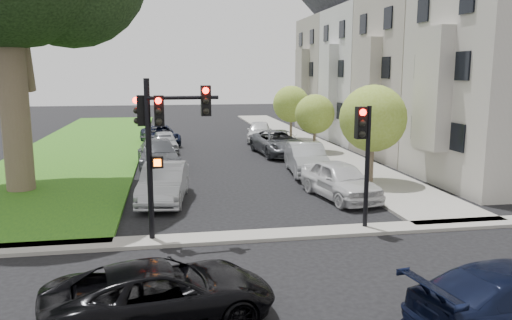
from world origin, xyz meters
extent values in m
plane|color=black|center=(0.00, 0.00, 0.00)|extent=(140.00, 140.00, 0.00)
cube|color=#24561A|center=(-9.00, 24.00, 0.06)|extent=(8.00, 44.00, 0.12)
cube|color=gray|center=(6.75, 24.00, 0.06)|extent=(3.50, 44.00, 0.12)
cube|color=gray|center=(0.00, 2.00, 0.06)|extent=(60.00, 1.00, 0.12)
cube|color=#A8A498|center=(12.50, 8.00, 5.00)|extent=(7.00, 7.40, 10.00)
cube|color=#A8A498|center=(8.65, 8.00, 4.50)|extent=(0.70, 2.20, 5.50)
cube|color=black|center=(8.95, 8.00, 5.50)|extent=(0.08, 3.60, 6.00)
cube|color=#BCB4A1|center=(12.50, 15.50, 5.00)|extent=(7.00, 7.40, 10.00)
cube|color=#BCB4A1|center=(8.65, 15.50, 4.50)|extent=(0.70, 2.20, 5.50)
cube|color=black|center=(8.95, 15.50, 5.50)|extent=(0.08, 3.60, 6.00)
cube|color=#A4A4A4|center=(12.50, 23.00, 5.00)|extent=(7.00, 7.40, 10.00)
cube|color=#A4A4A4|center=(8.65, 23.00, 4.50)|extent=(0.70, 2.20, 5.50)
cube|color=black|center=(8.95, 23.00, 5.50)|extent=(0.08, 3.60, 6.00)
cube|color=#9F9C8A|center=(12.50, 30.50, 5.00)|extent=(7.00, 7.40, 10.00)
cube|color=#9F9C8A|center=(8.65, 30.50, 4.50)|extent=(0.70, 2.20, 5.50)
cube|color=black|center=(8.95, 30.50, 5.50)|extent=(0.08, 3.60, 6.00)
cylinder|color=brown|center=(-9.71, 9.94, 4.34)|extent=(1.19, 1.19, 8.68)
cylinder|color=brown|center=(6.20, 8.78, 1.12)|extent=(0.22, 0.22, 2.23)
sphere|color=olive|center=(6.20, 8.78, 3.13)|extent=(3.13, 3.13, 3.13)
cylinder|color=brown|center=(6.20, 18.15, 0.92)|extent=(0.18, 0.18, 1.83)
sphere|color=olive|center=(6.20, 18.15, 2.57)|extent=(2.57, 2.57, 2.57)
cylinder|color=brown|center=(6.20, 24.53, 1.01)|extent=(0.20, 0.20, 2.02)
sphere|color=olive|center=(6.20, 24.53, 2.83)|extent=(2.83, 2.83, 2.83)
cylinder|color=black|center=(-3.80, 2.20, 2.53)|extent=(0.19, 0.19, 5.07)
cylinder|color=black|center=(-2.73, 2.20, 4.48)|extent=(2.15, 0.25, 0.12)
cube|color=black|center=(-3.46, 2.20, 4.09)|extent=(0.31, 0.27, 0.93)
cube|color=black|center=(-2.05, 2.20, 4.38)|extent=(0.31, 0.27, 0.93)
cube|color=black|center=(-3.99, 2.44, 4.09)|extent=(0.27, 0.31, 0.93)
sphere|color=#FF0C05|center=(-3.46, 2.05, 4.40)|extent=(0.19, 0.19, 0.19)
sphere|color=black|center=(-3.46, 2.05, 3.78)|extent=(0.19, 0.19, 0.19)
cube|color=black|center=(-3.56, 2.20, 2.53)|extent=(0.36, 0.26, 0.37)
cube|color=#FF5905|center=(-3.56, 2.06, 2.53)|extent=(0.21, 0.03, 0.21)
cylinder|color=black|center=(3.24, 2.20, 2.09)|extent=(0.16, 0.16, 4.17)
cube|color=black|center=(2.97, 2.20, 3.62)|extent=(0.34, 0.30, 1.04)
sphere|color=#FF0C05|center=(2.97, 2.04, 3.97)|extent=(0.22, 0.22, 0.22)
imported|color=black|center=(-3.44, -3.14, 0.67)|extent=(5.15, 3.12, 1.34)
imported|color=silver|center=(3.82, 6.39, 0.79)|extent=(2.63, 4.88, 1.58)
imported|color=#999BA0|center=(3.83, 11.60, 0.80)|extent=(2.14, 5.00, 1.60)
imported|color=#3F4247|center=(3.75, 17.81, 0.78)|extent=(3.11, 5.86, 1.57)
imported|color=silver|center=(3.67, 24.32, 0.78)|extent=(2.69, 4.85, 1.56)
imported|color=#999BA0|center=(-3.44, 7.12, 0.78)|extent=(2.22, 4.92, 1.57)
imported|color=#3F4247|center=(-3.80, 14.58, 0.78)|extent=(2.58, 5.54, 1.57)
imported|color=#999BA0|center=(-3.47, 20.40, 0.69)|extent=(1.91, 4.17, 1.39)
imported|color=black|center=(-3.82, 23.80, 0.70)|extent=(3.24, 5.40, 1.41)
camera|label=1|loc=(-3.19, -13.10, 5.23)|focal=35.00mm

